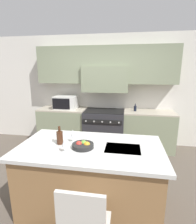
{
  "coord_description": "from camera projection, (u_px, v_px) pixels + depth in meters",
  "views": [
    {
      "loc": [
        0.52,
        -2.36,
        1.87
      ],
      "look_at": [
        0.04,
        0.54,
        1.15
      ],
      "focal_mm": 28.0,
      "sensor_mm": 36.0,
      "label": 1
    }
  ],
  "objects": [
    {
      "name": "wine_glass_near",
      "position": [
        65.0,
        143.0,
        2.07
      ],
      "size": [
        0.07,
        0.07,
        0.18
      ],
      "color": "white",
      "rests_on": "kitchen_island"
    },
    {
      "name": "wine_bottle",
      "position": [
        60.0,
        137.0,
        2.31
      ],
      "size": [
        0.08,
        0.08,
        0.24
      ],
      "color": "#422314",
      "rests_on": "kitchen_island"
    },
    {
      "name": "back_counter",
      "position": [
        104.0,
        128.0,
        4.31
      ],
      "size": [
        3.26,
        0.62,
        0.92
      ],
      "color": "gray",
      "rests_on": "ground_plane"
    },
    {
      "name": "kitchen_island",
      "position": [
        90.0,
        176.0,
        2.37
      ],
      "size": [
        1.87,
        1.03,
        0.9
      ],
      "color": "olive",
      "rests_on": "ground_plane"
    },
    {
      "name": "microwave",
      "position": [
        66.0,
        102.0,
        4.31
      ],
      "size": [
        0.55,
        0.4,
        0.31
      ],
      "color": "silver",
      "rests_on": "back_counter"
    },
    {
      "name": "range_stove",
      "position": [
        104.0,
        129.0,
        4.29
      ],
      "size": [
        0.95,
        0.7,
        0.91
      ],
      "color": "#2D2D33",
      "rests_on": "ground_plane"
    },
    {
      "name": "back_cabinetry",
      "position": [
        106.0,
        81.0,
        4.29
      ],
      "size": [
        10.0,
        0.46,
        2.7
      ],
      "color": "silver",
      "rests_on": "ground_plane"
    },
    {
      "name": "wine_glass_far",
      "position": [
        73.0,
        134.0,
        2.36
      ],
      "size": [
        0.07,
        0.07,
        0.18
      ],
      "color": "white",
      "rests_on": "kitchen_island"
    },
    {
      "name": "ground_plane",
      "position": [
        90.0,
        190.0,
        2.78
      ],
      "size": [
        10.0,
        10.0,
        0.0
      ],
      "primitive_type": "plane",
      "color": "brown"
    },
    {
      "name": "oil_bottle_on_counter",
      "position": [
        135.0,
        108.0,
        4.08
      ],
      "size": [
        0.06,
        0.06,
        0.17
      ],
      "color": "black",
      "rests_on": "back_counter"
    },
    {
      "name": "fruit_bowl",
      "position": [
        83.0,
        145.0,
        2.21
      ],
      "size": [
        0.28,
        0.28,
        0.08
      ],
      "color": "black",
      "rests_on": "kitchen_island"
    }
  ]
}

